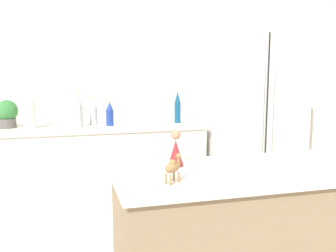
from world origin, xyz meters
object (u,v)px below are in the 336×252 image
(paper_towel_roll, at_px, (29,114))
(back_bottle_1, at_px, (110,114))
(refrigerator, at_px, (248,122))
(back_bottle_3, at_px, (78,111))
(back_bottle_0, at_px, (178,107))
(camel_figurine, at_px, (173,167))
(back_bottle_2, at_px, (93,111))
(potted_plant, at_px, (7,113))
(wise_man_figurine_crimson, at_px, (176,150))

(paper_towel_roll, relative_size, back_bottle_1, 1.08)
(refrigerator, distance_m, back_bottle_3, 1.71)
(back_bottle_0, xyz_separation_m, camel_figurine, (-0.65, -2.12, -0.02))
(back_bottle_1, distance_m, back_bottle_2, 0.18)
(camel_figurine, bearing_deg, refrigerator, 56.17)
(back_bottle_1, bearing_deg, back_bottle_3, -177.01)
(potted_plant, relative_size, camel_figurine, 2.20)
(camel_figurine, bearing_deg, back_bottle_2, 93.94)
(paper_towel_roll, xyz_separation_m, back_bottle_2, (0.57, 0.11, -0.00))
(potted_plant, xyz_separation_m, camel_figurine, (0.91, -2.21, 0.00))
(back_bottle_0, relative_size, camel_figurine, 2.81)
(refrigerator, relative_size, back_bottle_0, 5.66)
(back_bottle_1, distance_m, camel_figurine, 2.11)
(back_bottle_3, height_order, wise_man_figurine_crimson, back_bottle_3)
(potted_plant, bearing_deg, back_bottle_2, 1.27)
(paper_towel_roll, height_order, back_bottle_1, paper_towel_roll)
(camel_figurine, bearing_deg, back_bottle_0, 72.95)
(back_bottle_0, distance_m, wise_man_figurine_crimson, 1.95)
(refrigerator, height_order, back_bottle_3, refrigerator)
(potted_plant, bearing_deg, refrigerator, -2.60)
(refrigerator, relative_size, back_bottle_2, 6.86)
(paper_towel_roll, xyz_separation_m, back_bottle_0, (1.37, 0.01, 0.03))
(refrigerator, bearing_deg, back_bottle_3, -179.84)
(refrigerator, distance_m, potted_plant, 2.33)
(refrigerator, relative_size, paper_towel_roll, 7.20)
(back_bottle_1, height_order, wise_man_figurine_crimson, wise_man_figurine_crimson)
(refrigerator, height_order, paper_towel_roll, refrigerator)
(back_bottle_1, relative_size, back_bottle_3, 0.75)
(back_bottle_2, height_order, back_bottle_3, back_bottle_3)
(paper_towel_roll, xyz_separation_m, back_bottle_3, (0.42, -0.02, 0.02))
(potted_plant, relative_size, back_bottle_3, 0.80)
(paper_towel_roll, bearing_deg, back_bottle_3, -2.12)
(back_bottle_3, bearing_deg, camel_figurine, -81.98)
(back_bottle_1, xyz_separation_m, wise_man_figurine_crimson, (0.10, -1.86, 0.03))
(refrigerator, bearing_deg, potted_plant, 177.40)
(back_bottle_1, relative_size, camel_figurine, 2.06)
(camel_figurine, xyz_separation_m, wise_man_figurine_crimson, (0.09, 0.25, 0.01))
(back_bottle_0, bearing_deg, wise_man_figurine_crimson, -106.82)
(wise_man_figurine_crimson, bearing_deg, camel_figurine, -108.68)
(paper_towel_roll, relative_size, camel_figurine, 2.21)
(camel_figurine, bearing_deg, potted_plant, 112.49)
(refrigerator, bearing_deg, back_bottle_1, 179.59)
(back_bottle_0, height_order, back_bottle_2, back_bottle_0)
(back_bottle_2, bearing_deg, refrigerator, -4.48)
(potted_plant, xyz_separation_m, back_bottle_3, (0.62, -0.11, 0.02))
(paper_towel_roll, xyz_separation_m, camel_figurine, (0.72, -2.11, 0.01))
(potted_plant, bearing_deg, back_bottle_3, -10.10)
(back_bottle_2, relative_size, camel_figurine, 2.32)
(potted_plant, distance_m, back_bottle_0, 1.57)
(back_bottle_0, bearing_deg, back_bottle_2, 173.00)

